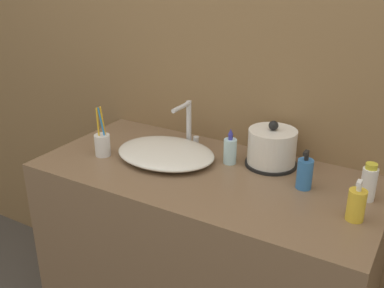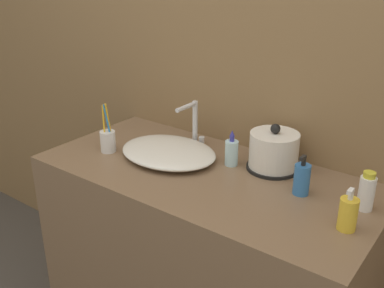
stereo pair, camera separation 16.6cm
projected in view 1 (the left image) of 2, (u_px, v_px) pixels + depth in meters
wall_back at (246, 51)px, 1.78m from camera, size 6.00×0.04×2.60m
vanity_counter at (204, 270)px, 1.85m from camera, size 1.28×0.61×0.90m
sink_basin at (166, 153)px, 1.77m from camera, size 0.40×0.31×0.05m
faucet at (188, 122)px, 1.87m from camera, size 0.06×0.13×0.19m
electric_kettle at (272, 149)px, 1.71m from camera, size 0.20×0.20×0.18m
toothbrush_cup at (102, 144)px, 1.80m from camera, size 0.06×0.06×0.21m
lotion_bottle at (305, 173)px, 1.54m from camera, size 0.05×0.05×0.14m
shampoo_bottle at (356, 205)px, 1.35m from camera, size 0.06×0.06×0.14m
mouthwash_bottle at (369, 183)px, 1.46m from camera, size 0.05×0.05×0.13m
hand_cream_bottle at (230, 150)px, 1.73m from camera, size 0.05×0.05×0.14m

